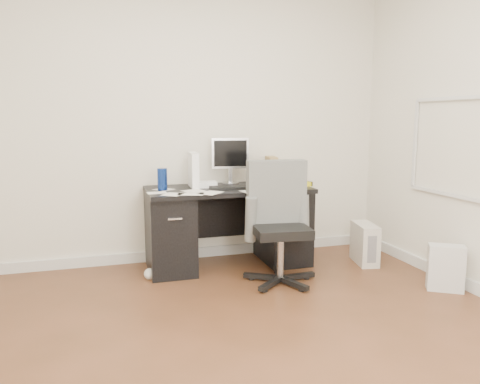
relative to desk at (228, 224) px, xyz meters
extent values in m
plane|color=#4B2D18|center=(-0.30, -1.65, -0.40)|extent=(4.00, 4.00, 0.00)
cube|color=silver|center=(-0.30, 0.35, 0.95)|extent=(4.00, 0.02, 2.70)
cube|color=silver|center=(-0.30, 0.33, -0.35)|extent=(4.00, 0.03, 0.10)
cube|color=black|center=(0.00, 0.00, 0.33)|extent=(1.50, 0.70, 0.04)
cube|color=black|center=(-0.55, 0.00, -0.04)|extent=(0.40, 0.60, 0.71)
cube|color=black|center=(0.55, 0.00, -0.04)|extent=(0.40, 0.60, 0.71)
cube|color=black|center=(0.00, 0.33, 0.06)|extent=(0.70, 0.03, 0.51)
cube|color=black|center=(0.02, -0.10, 0.36)|extent=(0.44, 0.19, 0.02)
sphere|color=#B1B1B6|center=(0.39, -0.11, 0.38)|extent=(0.08, 0.08, 0.07)
cylinder|color=navy|center=(-0.61, 0.00, 0.45)|extent=(0.10, 0.10, 0.20)
cube|color=white|center=(-0.30, 0.11, 0.51)|extent=(0.14, 0.28, 0.32)
cube|color=olive|center=(0.51, 0.21, 0.48)|extent=(0.14, 0.23, 0.26)
cube|color=yellow|center=(0.67, -0.06, 0.37)|extent=(0.23, 0.26, 0.04)
cube|color=#BDB7AB|center=(1.28, -0.31, -0.21)|extent=(0.25, 0.41, 0.38)
cube|color=silver|center=(1.51, -1.15, -0.21)|extent=(0.34, 0.31, 0.38)
cube|color=#4B2A16|center=(-0.51, 0.12, -0.22)|extent=(0.46, 0.46, 0.35)
cube|color=slate|center=(-0.47, 0.07, -0.30)|extent=(0.35, 0.30, 0.20)
camera|label=1|loc=(-1.14, -4.15, 0.99)|focal=35.00mm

